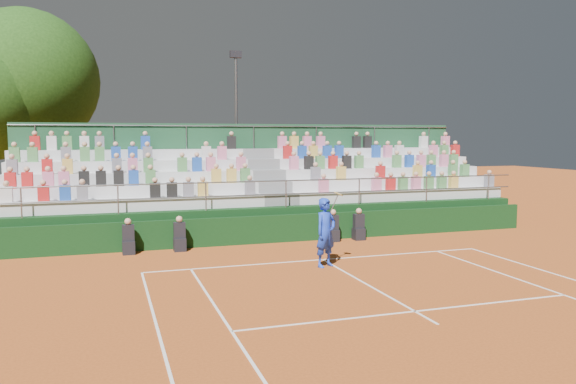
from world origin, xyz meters
name	(u,v)px	position (x,y,z in m)	size (l,w,h in m)	color
ground	(323,260)	(0.00, 0.00, 0.00)	(90.00, 90.00, 0.00)	#AF501D
courtside_wall	(291,228)	(0.00, 3.20, 0.50)	(20.00, 0.15, 1.00)	black
line_officials	(255,233)	(-1.45, 2.75, 0.48)	(8.66, 0.40, 1.19)	black
grandstand	(266,202)	(-0.01, 6.44, 1.09)	(20.00, 5.20, 4.40)	black
tennis_player	(326,232)	(-0.26, -0.88, 1.02)	(0.97, 0.76, 2.22)	blue
tree_east	(26,81)	(-9.90, 14.07, 6.53)	(6.85, 6.85, 9.97)	#362013
floodlight_mast	(236,118)	(0.20, 12.78, 4.79)	(0.60, 0.25, 8.23)	gray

